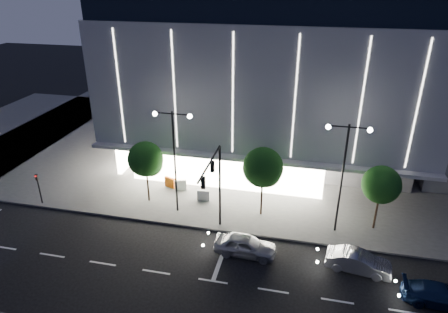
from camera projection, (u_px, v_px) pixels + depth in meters
name	position (u px, v px, depth m)	size (l,w,h in m)	color
ground	(191.00, 262.00, 28.16)	(160.00, 160.00, 0.00)	black
sidewalk_museum	(288.00, 140.00, 48.36)	(70.00, 40.00, 0.15)	#474747
museum	(274.00, 66.00, 43.39)	(30.00, 25.80, 18.00)	#4C4C51
traffic_mast	(215.00, 179.00, 28.79)	(0.33, 5.89, 7.07)	black
street_lamp_west	(174.00, 148.00, 31.56)	(3.16, 0.36, 9.00)	black
street_lamp_east	(344.00, 164.00, 28.95)	(3.16, 0.36, 9.00)	black
ped_signal_far	(39.00, 186.00, 34.34)	(0.22, 0.24, 3.00)	black
tree_left	(146.00, 161.00, 33.86)	(3.02, 3.02, 5.72)	black
tree_mid	(263.00, 169.00, 31.74)	(3.25, 3.25, 6.15)	black
tree_right	(381.00, 187.00, 30.13)	(2.91, 2.91, 5.51)	black
car_lead	(245.00, 245.00, 28.66)	(1.82, 4.51, 1.54)	#A0A2A7
car_second	(358.00, 262.00, 27.10)	(1.51, 4.34, 1.43)	#A5A7AD
car_third	(440.00, 295.00, 24.40)	(1.82, 4.48, 1.30)	#132449
barrier_b	(181.00, 185.00, 36.99)	(1.10, 0.25, 1.00)	silver
barrier_c	(170.00, 182.00, 37.44)	(1.10, 0.25, 1.00)	#C84F0B
barrier_d	(203.00, 195.00, 35.27)	(1.10, 0.25, 1.00)	#B9B9B9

